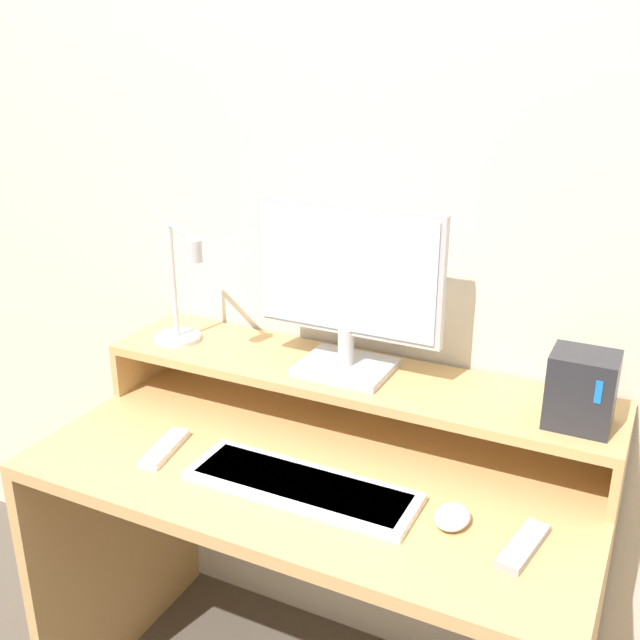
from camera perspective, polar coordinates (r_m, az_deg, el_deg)
wall_back at (r=1.74m, az=4.82°, el=9.31°), size 6.00×0.05×2.50m
desk at (r=1.75m, az=-0.30°, el=-16.80°), size 1.20×0.62×0.74m
monitor_shelf at (r=1.72m, az=2.39°, el=-4.56°), size 1.20×0.26×0.14m
monitor at (r=1.64m, az=2.06°, el=2.49°), size 0.44×0.17×0.38m
desk_lamp at (r=1.83m, az=-10.55°, el=1.29°), size 0.21×0.17×0.30m
router_dock at (r=1.54m, az=19.30°, el=-5.05°), size 0.13×0.11×0.15m
keyboard at (r=1.54m, az=-1.41°, el=-12.52°), size 0.48×0.15×0.02m
mouse at (r=1.47m, az=10.04°, el=-14.54°), size 0.07×0.09×0.03m
remote_control at (r=1.70m, az=-11.75°, el=-9.55°), size 0.07×0.16×0.02m
remote_secondary at (r=1.43m, az=15.25°, el=-16.27°), size 0.07×0.16×0.02m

